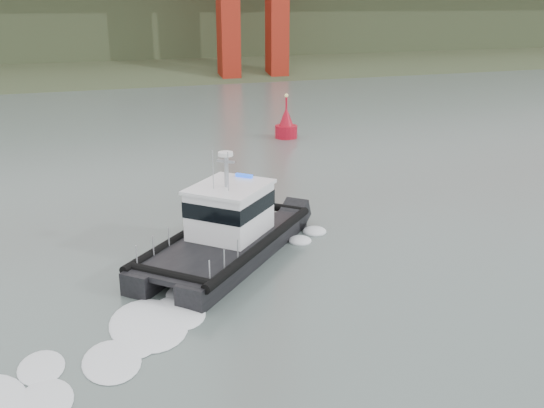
{
  "coord_description": "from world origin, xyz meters",
  "views": [
    {
      "loc": [
        -8.96,
        -18.09,
        11.96
      ],
      "look_at": [
        0.81,
        8.59,
        2.4
      ],
      "focal_mm": 40.0,
      "sensor_mm": 36.0,
      "label": 1
    }
  ],
  "objects": [
    {
      "name": "patrol_boat",
      "position": [
        -1.54,
        8.56,
        1.36
      ],
      "size": [
        10.78,
        10.74,
        5.42
      ],
      "rotation": [
        0.0,
        0.0,
        -0.79
      ],
      "color": "black",
      "rests_on": "ground"
    },
    {
      "name": "ground",
      "position": [
        0.0,
        0.0,
        0.0
      ],
      "size": [
        400.0,
        400.0,
        0.0
      ],
      "primitive_type": "plane",
      "color": "#4F5E58",
      "rests_on": "ground"
    },
    {
      "name": "headlands",
      "position": [
        0.0,
        125.5,
        7.05
      ],
      "size": [
        500.0,
        105.36,
        27.12
      ],
      "color": "#2C3C22",
      "rests_on": "ground"
    },
    {
      "name": "nav_buoy",
      "position": [
        11.06,
        32.79,
        1.12
      ],
      "size": [
        2.05,
        2.05,
        4.27
      ],
      "color": "#A90B1D",
      "rests_on": "ground"
    }
  ]
}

